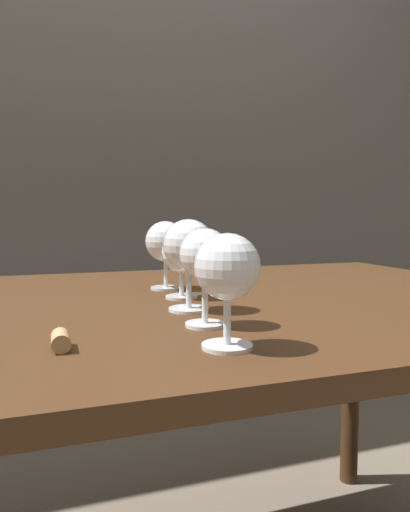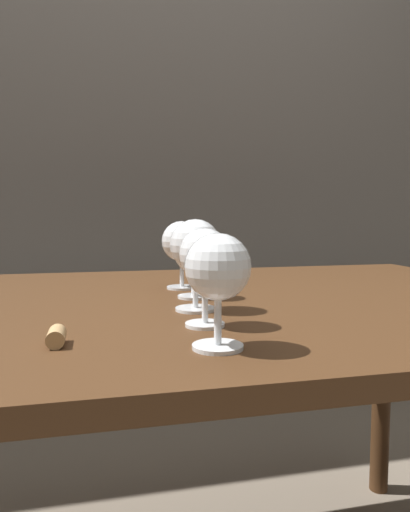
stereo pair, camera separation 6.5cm
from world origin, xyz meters
The scene contains 8 objects.
back_wall centered at (0.00, 1.05, 1.30)m, with size 5.00×0.08×2.60m, color #59544F.
dining_table centered at (0.00, 0.00, 0.64)m, with size 1.55×0.92×0.72m.
wine_glass_chardonnay centered at (-0.01, -0.34, 0.81)m, with size 0.08×0.08×0.14m.
wine_glass_merlot centered at (0.00, -0.23, 0.82)m, with size 0.07×0.07×0.14m.
wine_glass_amber centered at (0.01, -0.12, 0.82)m, with size 0.08×0.08×0.15m.
wine_glass_cabernet centered at (0.03, 0.00, 0.80)m, with size 0.07×0.07×0.12m.
wine_glass_pinot centered at (0.03, 0.12, 0.82)m, with size 0.09×0.09×0.14m.
cork centered at (-0.20, -0.28, 0.73)m, with size 0.02×0.02×0.04m, color tan.
Camera 1 is at (-0.21, -0.84, 0.87)m, focal length 32.76 mm.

